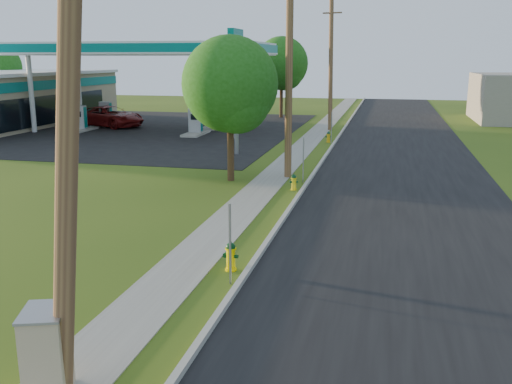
% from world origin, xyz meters
% --- Properties ---
extents(ground_plane, '(140.00, 140.00, 0.00)m').
position_xyz_m(ground_plane, '(0.00, 0.00, 0.00)').
color(ground_plane, '#2F4912').
rests_on(ground_plane, ground).
extents(road, '(8.00, 120.00, 0.02)m').
position_xyz_m(road, '(4.50, 10.00, 0.01)').
color(road, black).
rests_on(road, ground).
extents(curb, '(0.15, 120.00, 0.15)m').
position_xyz_m(curb, '(0.50, 10.00, 0.07)').
color(curb, '#A4A195').
rests_on(curb, ground).
extents(sidewalk, '(1.50, 120.00, 0.03)m').
position_xyz_m(sidewalk, '(-1.25, 10.00, 0.01)').
color(sidewalk, gray).
rests_on(sidewalk, ground).
extents(forecourt, '(26.00, 28.00, 0.02)m').
position_xyz_m(forecourt, '(-16.00, 32.00, 0.01)').
color(forecourt, black).
rests_on(forecourt, ground).
extents(utility_pole_near, '(1.40, 0.32, 9.48)m').
position_xyz_m(utility_pole_near, '(-0.60, -1.00, 4.80)').
color(utility_pole_near, brown).
rests_on(utility_pole_near, ground).
extents(utility_pole_mid, '(1.40, 0.32, 9.80)m').
position_xyz_m(utility_pole_mid, '(-0.60, 17.00, 4.95)').
color(utility_pole_mid, brown).
rests_on(utility_pole_mid, ground).
extents(utility_pole_far, '(1.40, 0.32, 9.50)m').
position_xyz_m(utility_pole_far, '(-0.60, 35.00, 4.80)').
color(utility_pole_far, brown).
rests_on(utility_pole_far, ground).
extents(sign_post_near, '(0.05, 0.04, 2.00)m').
position_xyz_m(sign_post_near, '(0.25, 4.20, 1.00)').
color(sign_post_near, gray).
rests_on(sign_post_near, ground).
extents(sign_post_mid, '(0.05, 0.04, 2.00)m').
position_xyz_m(sign_post_mid, '(0.25, 16.00, 1.00)').
color(sign_post_mid, gray).
rests_on(sign_post_mid, ground).
extents(sign_post_far, '(0.05, 0.04, 2.00)m').
position_xyz_m(sign_post_far, '(0.25, 28.20, 1.00)').
color(sign_post_far, gray).
rests_on(sign_post_far, ground).
extents(gas_canopy, '(18.18, 9.18, 6.40)m').
position_xyz_m(gas_canopy, '(-14.00, 32.00, 5.90)').
color(gas_canopy, silver).
rests_on(gas_canopy, ground).
extents(fuel_pump_nw, '(1.20, 3.20, 1.90)m').
position_xyz_m(fuel_pump_nw, '(-18.50, 30.00, 0.72)').
color(fuel_pump_nw, '#A4A195').
rests_on(fuel_pump_nw, ground).
extents(fuel_pump_ne, '(1.20, 3.20, 1.90)m').
position_xyz_m(fuel_pump_ne, '(-9.50, 30.00, 0.72)').
color(fuel_pump_ne, '#A4A195').
rests_on(fuel_pump_ne, ground).
extents(fuel_pump_sw, '(1.20, 3.20, 1.90)m').
position_xyz_m(fuel_pump_sw, '(-18.50, 34.00, 0.72)').
color(fuel_pump_sw, '#A4A195').
rests_on(fuel_pump_sw, ground).
extents(fuel_pump_se, '(1.20, 3.20, 1.90)m').
position_xyz_m(fuel_pump_se, '(-9.50, 34.00, 0.72)').
color(fuel_pump_se, '#A4A195').
rests_on(fuel_pump_se, ground).
extents(price_pylon, '(0.34, 2.04, 6.85)m').
position_xyz_m(price_pylon, '(-4.50, 22.50, 5.43)').
color(price_pylon, gray).
rests_on(price_pylon, ground).
extents(tree_verge, '(4.16, 4.16, 6.31)m').
position_xyz_m(tree_verge, '(-2.85, 15.67, 4.06)').
color(tree_verge, '#382216').
rests_on(tree_verge, ground).
extents(tree_lot, '(4.77, 4.77, 7.23)m').
position_xyz_m(tree_lot, '(-5.75, 43.21, 4.66)').
color(tree_lot, '#382216').
rests_on(tree_lot, ground).
extents(hydrant_near, '(0.41, 0.36, 0.78)m').
position_xyz_m(hydrant_near, '(0.02, 5.08, 0.38)').
color(hydrant_near, '#FFDE00').
rests_on(hydrant_near, ground).
extents(hydrant_mid, '(0.35, 0.31, 0.68)m').
position_xyz_m(hydrant_mid, '(0.09, 14.49, 0.33)').
color(hydrant_mid, yellow).
rests_on(hydrant_mid, ground).
extents(hydrant_far, '(0.37, 0.33, 0.72)m').
position_xyz_m(hydrant_far, '(0.04, 28.48, 0.35)').
color(hydrant_far, gold).
rests_on(hydrant_far, ground).
extents(utility_cabinet, '(0.91, 1.04, 1.50)m').
position_xyz_m(utility_cabinet, '(-1.32, -0.98, 0.75)').
color(utility_cabinet, tan).
rests_on(utility_cabinet, ground).
extents(car_red, '(6.43, 4.48, 1.63)m').
position_xyz_m(car_red, '(-17.71, 33.08, 0.81)').
color(car_red, maroon).
rests_on(car_red, ground).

